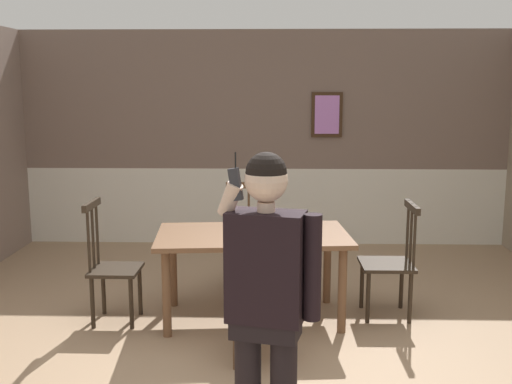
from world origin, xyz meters
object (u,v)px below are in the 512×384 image
object	(u,v)px
chair_near_window	(391,262)
chair_opposite_corner	(259,298)
chair_at_table_head	(248,239)
chair_by_doorway	(111,266)
dining_table	(253,244)
person_figure	(267,292)

from	to	relation	value
chair_near_window	chair_opposite_corner	world-z (taller)	chair_near_window
chair_at_table_head	chair_by_doorway	bearing A→B (deg)	38.77
dining_table	person_figure	size ratio (longest dim) A/B	1.01
chair_at_table_head	person_figure	world-z (taller)	person_figure
dining_table	chair_by_doorway	size ratio (longest dim) A/B	1.61
chair_near_window	chair_opposite_corner	xyz separation A→B (m)	(-1.12, -0.93, 0.00)
person_figure	chair_at_table_head	bearing A→B (deg)	-72.53
chair_at_table_head	chair_opposite_corner	bearing A→B (deg)	93.65
chair_near_window	chair_by_doorway	bearing A→B (deg)	94.59
dining_table	chair_by_doorway	world-z (taller)	chair_by_doorway
dining_table	chair_opposite_corner	size ratio (longest dim) A/B	1.70
dining_table	chair_near_window	distance (m)	1.20
dining_table	person_figure	world-z (taller)	person_figure
dining_table	chair_opposite_corner	distance (m)	0.85
chair_by_doorway	chair_opposite_corner	size ratio (longest dim) A/B	1.05
chair_by_doorway	chair_at_table_head	xyz separation A→B (m)	(1.12, 0.93, -0.00)
dining_table	person_figure	xyz separation A→B (m)	(0.14, -2.04, 0.29)
chair_at_table_head	chair_opposite_corner	distance (m)	1.67
chair_by_doorway	chair_at_table_head	size ratio (longest dim) A/B	1.01
dining_table	chair_near_window	bearing A→B (deg)	4.78
person_figure	chair_opposite_corner	bearing A→B (deg)	-73.38
chair_near_window	chair_at_table_head	world-z (taller)	chair_at_table_head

